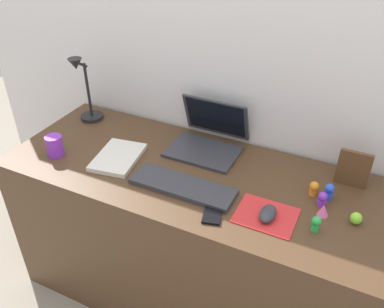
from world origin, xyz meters
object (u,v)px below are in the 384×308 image
coffee_mug (55,146)px  toy_figurine_purple (322,199)px  keyboard (184,187)px  toy_figurine_orange (314,188)px  laptop (209,136)px  cell_phone (213,212)px  picture_frame (353,169)px  toy_figurine_green (316,223)px  toy_figurine_blue (329,191)px  notebook_pad (118,157)px  desk_lamp (85,91)px  toy_figurine_pink (323,210)px  toy_figurine_lime (356,218)px  mouse (268,214)px

coffee_mug → toy_figurine_purple: coffee_mug is taller
keyboard → toy_figurine_orange: (0.45, 0.18, 0.02)m
laptop → cell_phone: bearing=-63.9°
laptop → picture_frame: (0.60, -0.01, 0.02)m
toy_figurine_green → toy_figurine_orange: bearing=103.9°
toy_figurine_blue → toy_figurine_green: 0.19m
notebook_pad → desk_lamp: bearing=136.7°
toy_figurine_purple → toy_figurine_green: toy_figurine_green is taller
toy_figurine_pink → toy_figurine_green: size_ratio=0.77×
keyboard → cell_phone: (0.16, -0.08, -0.01)m
toy_figurine_purple → toy_figurine_blue: 0.05m
toy_figurine_lime → toy_figurine_pink: same height
laptop → toy_figurine_orange: (0.49, -0.14, -0.02)m
mouse → toy_figurine_blue: 0.26m
toy_figurine_pink → toy_figurine_orange: bearing=118.6°
mouse → coffee_mug: size_ratio=1.06×
desk_lamp → toy_figurine_orange: desk_lamp is taller
laptop → mouse: size_ratio=3.12×
mouse → toy_figurine_green: bearing=4.2°
mouse → toy_figurine_purple: (0.16, 0.15, 0.01)m
laptop → toy_figurine_purple: laptop is taller
coffee_mug → picture_frame: bearing=16.0°
toy_figurine_orange → toy_figurine_lime: toy_figurine_orange is taller
laptop → toy_figurine_purple: (0.53, -0.18, -0.02)m
toy_figurine_green → coffee_mug: bearing=-178.8°
cell_phone → picture_frame: picture_frame is taller
toy_figurine_blue → toy_figurine_purple: bearing=-106.0°
picture_frame → toy_figurine_lime: 0.23m
cell_phone → picture_frame: size_ratio=0.85×
coffee_mug → toy_figurine_purple: bearing=8.5°
cell_phone → mouse: bearing=2.8°
cell_phone → notebook_pad: (-0.50, 0.13, 0.01)m
picture_frame → toy_figurine_orange: picture_frame is taller
cell_phone → coffee_mug: bearing=161.9°
toy_figurine_blue → toy_figurine_orange: size_ratio=1.13×
toy_figurine_purple → toy_figurine_orange: bearing=130.1°
keyboard → cell_phone: 0.17m
toy_figurine_green → keyboard: bearing=179.2°
cell_phone → toy_figurine_green: toy_figurine_green is taller
laptop → toy_figurine_purple: bearing=-19.1°
laptop → toy_figurine_pink: laptop is taller
coffee_mug → keyboard: bearing=2.9°
mouse → toy_figurine_orange: (0.12, 0.20, 0.01)m
laptop → toy_figurine_lime: size_ratio=6.75×
keyboard → notebook_pad: 0.34m
toy_figurine_lime → toy_figurine_pink: size_ratio=0.98×
toy_figurine_green → toy_figurine_purple: bearing=92.7°
toy_figurine_orange → toy_figurine_blue: bearing=1.2°
desk_lamp → toy_figurine_blue: (1.17, -0.09, -0.12)m
coffee_mug → toy_figurine_orange: 1.07m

